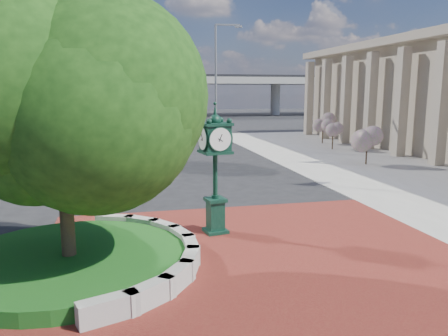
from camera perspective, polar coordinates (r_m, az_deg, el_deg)
ground at (r=12.84m, az=3.74°, el=-11.10°), size 200.00×200.00×0.00m
plaza at (r=11.94m, az=5.12°, el=-12.68°), size 12.00×12.00×0.04m
planter_wall at (r=12.30m, az=-8.67°, el=-10.82°), size 2.96×6.77×0.54m
grass_bed at (r=12.41m, az=-19.49°, el=-11.46°), size 6.10×6.10×0.40m
overpass at (r=81.57m, az=-10.55°, el=11.21°), size 90.00×12.00×7.50m
tree_planter at (r=11.63m, az=-20.50°, el=4.97°), size 5.20×5.20×6.33m
tree_street at (r=29.52m, az=-13.83°, el=7.05°), size 4.40×4.40×5.45m
post_clock at (r=13.98m, az=-1.15°, el=0.54°), size 1.00×1.00×4.22m
parked_car at (r=50.43m, az=-5.43°, el=5.52°), size 2.13×4.26×1.40m
street_lamp_near at (r=36.15m, az=-0.71°, el=11.89°), size 2.22×0.38×9.89m
street_lamp_far at (r=50.38m, az=-13.76°, el=9.95°), size 1.83×0.23×8.19m
shrub_near at (r=28.89m, az=18.20°, el=3.51°), size 1.20×1.20×2.20m
shrub_mid at (r=35.66m, az=14.05°, el=4.86°), size 1.20×1.20×2.20m
shrub_far at (r=39.58m, az=12.79°, el=5.39°), size 1.20×1.20×2.20m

